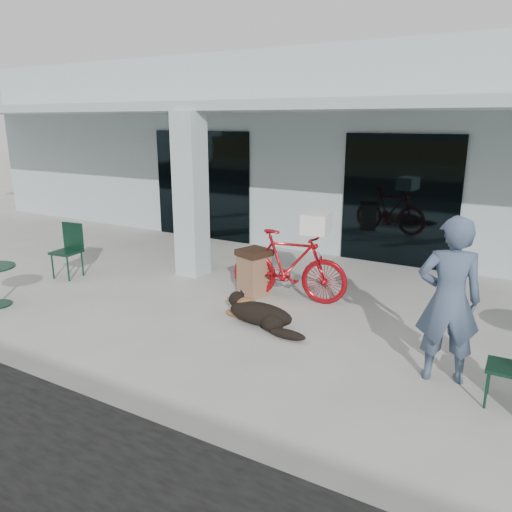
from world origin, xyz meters
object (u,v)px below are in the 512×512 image
Objects in this scene: cafe_chair_far_b at (508,367)px; person at (449,300)px; dog at (260,313)px; trash_receptacle at (254,272)px; cafe_chair_near at (66,251)px; bicycle at (289,266)px.

person reaches higher than cafe_chair_far_b.
trash_receptacle reaches higher than dog.
cafe_chair_near is at bearing -165.63° from trash_receptacle.
cafe_chair_far_b is (3.32, -0.56, 0.25)m from dog.
dog is 1.33× the size of cafe_chair_far_b.
cafe_chair_far_b is 0.46× the size of person.
bicycle is 4.38m from cafe_chair_near.
trash_receptacle is (-3.38, 1.40, -0.57)m from person.
cafe_chair_near is at bearing -96.69° from cafe_chair_far_b.
cafe_chair_near is 7.05m from person.
bicycle is at bearing 9.23° from trash_receptacle.
bicycle is at bearing -46.45° from person.
dog is 1.45× the size of trash_receptacle.
cafe_chair_near reaches higher than trash_receptacle.
bicycle is at bearing 7.08° from cafe_chair_near.
cafe_chair_near reaches higher than dog.
cafe_chair_far_b reaches higher than trash_receptacle.
person is (7.02, -0.47, 0.46)m from cafe_chair_near.
cafe_chair_far_b is at bearing -22.19° from trash_receptacle.
bicycle reaches higher than cafe_chair_near.
cafe_chair_near is at bearing 93.99° from bicycle.
dog is at bearing 176.95° from bicycle.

